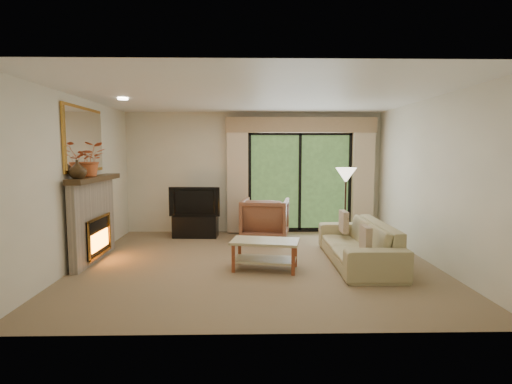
{
  "coord_description": "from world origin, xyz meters",
  "views": [
    {
      "loc": [
        -0.14,
        -6.2,
        1.76
      ],
      "look_at": [
        0.0,
        0.3,
        1.1
      ],
      "focal_mm": 28.0,
      "sensor_mm": 36.0,
      "label": 1
    }
  ],
  "objects_px": {
    "armchair": "(265,219)",
    "sofa": "(358,243)",
    "coffee_table": "(265,255)",
    "media_console": "(196,226)"
  },
  "relations": [
    {
      "from": "armchair",
      "to": "sofa",
      "type": "bearing_deg",
      "value": 138.86
    },
    {
      "from": "sofa",
      "to": "armchair",
      "type": "bearing_deg",
      "value": -140.11
    },
    {
      "from": "armchair",
      "to": "sofa",
      "type": "relative_size",
      "value": 0.41
    },
    {
      "from": "coffee_table",
      "to": "armchair",
      "type": "bearing_deg",
      "value": 98.21
    },
    {
      "from": "media_console",
      "to": "coffee_table",
      "type": "height_order",
      "value": "media_console"
    },
    {
      "from": "media_console",
      "to": "sofa",
      "type": "xyz_separation_m",
      "value": [
        2.82,
        -1.99,
        0.1
      ]
    },
    {
      "from": "sofa",
      "to": "coffee_table",
      "type": "height_order",
      "value": "sofa"
    },
    {
      "from": "armchair",
      "to": "media_console",
      "type": "bearing_deg",
      "value": -1.81
    },
    {
      "from": "armchair",
      "to": "sofa",
      "type": "xyz_separation_m",
      "value": [
        1.39,
        -1.71,
        -0.09
      ]
    },
    {
      "from": "sofa",
      "to": "coffee_table",
      "type": "bearing_deg",
      "value": -77.09
    }
  ]
}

